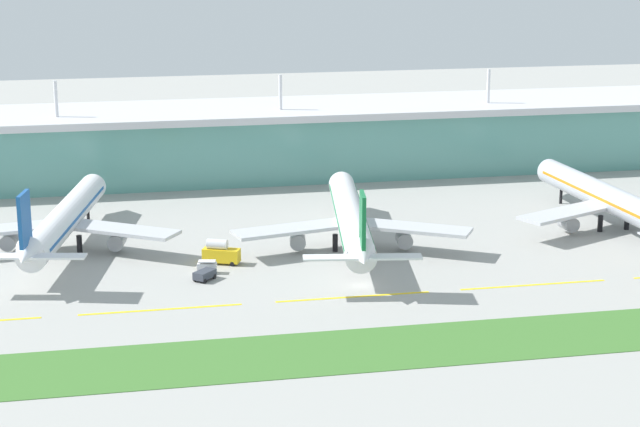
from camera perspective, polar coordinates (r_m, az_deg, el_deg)
name	(u,v)px	position (r m, az deg, el deg)	size (l,w,h in m)	color
ground_plane	(362,285)	(202.91, 2.17, -3.74)	(600.00, 600.00, 0.00)	#9E9E99
terminal_building	(277,140)	(291.39, -2.22, 3.83)	(288.00, 34.00, 27.28)	#5B9E93
airliner_near	(64,220)	(228.50, -13.10, -0.32)	(47.80, 65.83, 18.90)	white
airliner_middle	(351,219)	(223.56, 1.59, -0.26)	(48.20, 69.05, 18.90)	silver
airliner_far	(612,200)	(246.88, 14.83, 0.68)	(48.71, 68.44, 18.90)	#ADB2BC
taxiway_stripe_mid_west	(161,310)	(192.23, -8.23, -4.94)	(28.00, 0.70, 0.04)	yellow
taxiway_stripe_centre	(353,297)	(196.71, 1.73, -4.33)	(28.00, 0.70, 0.04)	yellow
taxiway_stripe_mid_east	(533,285)	(206.77, 10.96, -3.64)	(28.00, 0.70, 0.04)	yellow
grass_verge	(408,346)	(174.73, 4.57, -6.85)	(300.00, 18.00, 0.10)	#3D702D
baggage_cart	(207,267)	(210.49, -5.86, -2.76)	(3.90, 2.66, 2.48)	silver
fuel_truck	(220,253)	(215.83, -5.17, -2.03)	(7.64, 5.25, 4.95)	gold
pushback_tug	(205,275)	(206.53, -5.98, -3.15)	(4.72, 4.88, 1.85)	#333842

